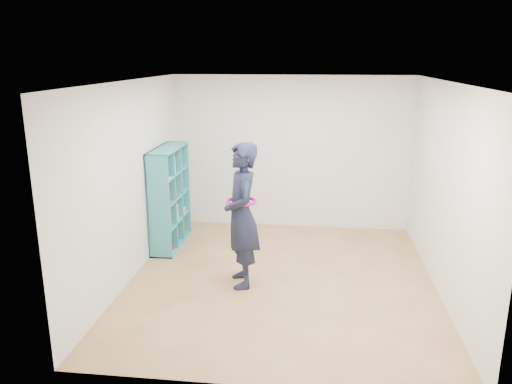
# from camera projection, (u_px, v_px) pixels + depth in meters

# --- Properties ---
(floor) EXTENTS (4.50, 4.50, 0.00)m
(floor) POSITION_uv_depth(u_px,v_px,m) (281.00, 280.00, 6.67)
(floor) COLOR olive
(floor) RESTS_ON ground
(ceiling) EXTENTS (4.50, 4.50, 0.00)m
(ceiling) POSITION_uv_depth(u_px,v_px,m) (284.00, 82.00, 5.99)
(ceiling) COLOR white
(ceiling) RESTS_ON wall_back
(wall_left) EXTENTS (0.02, 4.50, 2.60)m
(wall_left) POSITION_uv_depth(u_px,v_px,m) (131.00, 182.00, 6.56)
(wall_left) COLOR silver
(wall_left) RESTS_ON floor
(wall_right) EXTENTS (0.02, 4.50, 2.60)m
(wall_right) POSITION_uv_depth(u_px,v_px,m) (445.00, 191.00, 6.10)
(wall_right) COLOR silver
(wall_right) RESTS_ON floor
(wall_back) EXTENTS (4.00, 0.02, 2.60)m
(wall_back) POSITION_uv_depth(u_px,v_px,m) (291.00, 153.00, 8.48)
(wall_back) COLOR silver
(wall_back) RESTS_ON floor
(wall_front) EXTENTS (4.00, 0.02, 2.60)m
(wall_front) POSITION_uv_depth(u_px,v_px,m) (264.00, 254.00, 4.17)
(wall_front) COLOR silver
(wall_front) RESTS_ON floor
(bookshelf) EXTENTS (0.34, 1.17, 1.56)m
(bookshelf) POSITION_uv_depth(u_px,v_px,m) (168.00, 199.00, 7.74)
(bookshelf) COLOR teal
(bookshelf) RESTS_ON floor
(person) EXTENTS (0.62, 0.78, 1.88)m
(person) POSITION_uv_depth(u_px,v_px,m) (242.00, 215.00, 6.33)
(person) COLOR black
(person) RESTS_ON floor
(smartphone) EXTENTS (0.04, 0.09, 0.12)m
(smartphone) POSITION_uv_depth(u_px,v_px,m) (230.00, 205.00, 6.35)
(smartphone) COLOR silver
(smartphone) RESTS_ON person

